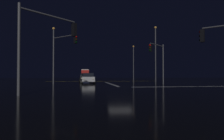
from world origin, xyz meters
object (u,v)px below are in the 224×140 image
sedan_black (85,78)px  sedan_white (84,77)px  sedan_blue (86,77)px  sedan_red (85,76)px  traffic_signal_sw (47,36)px  traffic_signal_nw (62,50)px  streetlamp_right_near (155,50)px  streetlamp_right_far (133,60)px  traffic_signal_ne (158,56)px  box_truck (85,73)px  sedan_gray (85,76)px  streetlamp_left_near (53,51)px  sedan_silver (88,78)px

sedan_black → sedan_white: 13.43m
sedan_blue → sedan_red: size_ratio=1.00×
traffic_signal_sw → traffic_signal_nw: (-0.18, 13.34, 0.51)m
streetlamp_right_near → traffic_signal_nw: bearing=-157.3°
sedan_blue → streetlamp_right_far: (11.95, 6.56, 4.21)m
sedan_white → traffic_signal_ne: size_ratio=0.74×
box_truck → sedan_blue: bearing=-90.2°
sedan_gray → box_truck: (0.22, 14.01, 0.91)m
sedan_blue → streetlamp_left_near: size_ratio=0.47×
traffic_signal_nw → streetlamp_right_far: streetlamp_right_far is taller
traffic_signal_nw → streetlamp_right_far: 27.32m
sedan_red → traffic_signal_ne: traffic_signal_ne is taller
traffic_signal_sw → traffic_signal_ne: 18.84m
sedan_white → streetlamp_left_near: size_ratio=0.47×
sedan_gray → traffic_signal_ne: size_ratio=0.74×
traffic_signal_sw → streetlamp_right_near: size_ratio=0.60×
box_truck → streetlamp_left_near: (-5.63, -36.08, 3.56)m
sedan_blue → sedan_white: size_ratio=1.00×
sedan_red → streetlamp_right_far: size_ratio=0.50×
sedan_gray → streetlamp_right_far: (12.09, -6.07, 4.21)m
sedan_white → streetlamp_right_near: bearing=-52.7°
traffic_signal_nw → streetlamp_left_near: streetlamp_left_near is taller
sedan_silver → streetlamp_left_near: 8.00m
sedan_silver → sedan_black: (-0.36, 6.37, 0.00)m
traffic_signal_nw → sedan_red: bearing=84.2°
sedan_silver → box_truck: size_ratio=0.52×
sedan_red → traffic_signal_nw: bearing=-95.8°
sedan_blue → streetlamp_right_near: streetlamp_right_near is taller
box_truck → streetlamp_right_near: (11.87, -36.08, 3.93)m
sedan_blue → streetlamp_right_near: size_ratio=0.44×
traffic_signal_sw → streetlamp_right_far: 38.98m
sedan_silver → streetlamp_left_near: streetlamp_left_near is taller
streetlamp_right_near → streetlamp_right_far: bearing=90.0°
streetlamp_left_near → sedan_black: bearing=28.1°
sedan_white → traffic_signal_ne: traffic_signal_ne is taller
sedan_red → streetlamp_right_near: size_ratio=0.44×
traffic_signal_sw → streetlamp_right_far: streetlamp_right_far is taller
sedan_gray → streetlamp_left_near: bearing=-103.8°
sedan_white → streetlamp_right_far: bearing=-1.0°
streetlamp_right_near → sedan_gray: bearing=118.7°
streetlamp_left_near → streetlamp_right_near: (17.49, -0.00, 0.37)m
traffic_signal_sw → sedan_blue: bearing=83.4°
streetlamp_right_far → streetlamp_right_near: (-0.00, -16.00, 0.63)m
traffic_signal_ne → sedan_red: bearing=105.9°
traffic_signal_sw → streetlamp_left_near: streetlamp_left_near is taller
sedan_white → sedan_red: size_ratio=1.00×
streetlamp_left_near → streetlamp_right_near: streetlamp_right_near is taller
sedan_black → sedan_gray: 19.29m
sedan_silver → box_truck: 39.67m
sedan_silver → traffic_signal_sw: size_ratio=0.73×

